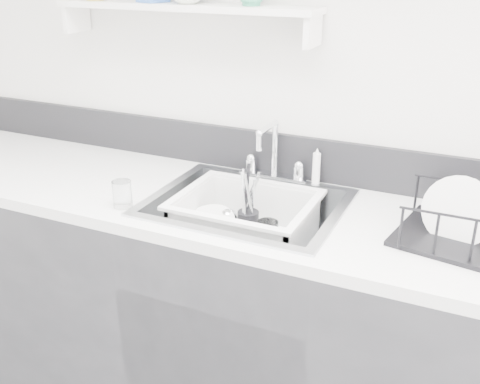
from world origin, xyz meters
The scene contains 14 objects.
counter_run centered at (0.00, 1.19, 0.46)m, with size 3.20×0.62×0.92m.
backsplash centered at (0.00, 1.49, 1.00)m, with size 3.20×0.02×0.16m, color black.
sink centered at (0.00, 1.19, 0.83)m, with size 0.64×0.52×0.20m, color silver, non-canonical shape.
faucet centered at (0.00, 1.44, 0.98)m, with size 0.26×0.18×0.23m.
side_sprayer centered at (0.16, 1.44, 0.99)m, with size 0.03×0.03×0.14m, color white.
wall_shelf centered at (-0.35, 1.42, 1.51)m, with size 1.00×0.16×0.12m.
wash_tub centered at (-0.01, 1.21, 0.84)m, with size 0.46×0.38×0.18m, color white, non-canonical shape.
plate_stack centered at (-0.13, 1.17, 0.79)m, with size 0.24×0.23×0.09m.
utensil_cup centered at (-0.02, 1.25, 0.82)m, with size 0.08×0.08×0.25m.
ladle centered at (-0.04, 1.20, 0.81)m, with size 0.27×0.10×0.08m, color silver, non-canonical shape.
tumbler_in_tub centered at (0.08, 1.19, 0.82)m, with size 0.07×0.07×0.10m, color white.
tumbler_counter centered at (-0.36, 1.00, 0.96)m, with size 0.06×0.06×0.09m, color white.
dish_rack centered at (0.71, 1.20, 0.99)m, with size 0.41×0.31×0.14m, color black, non-canonical shape.
bowl_small centered at (0.09, 1.10, 0.78)m, with size 0.10×0.10×0.03m, color white.
Camera 1 is at (0.70, -0.38, 1.68)m, focal length 42.00 mm.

